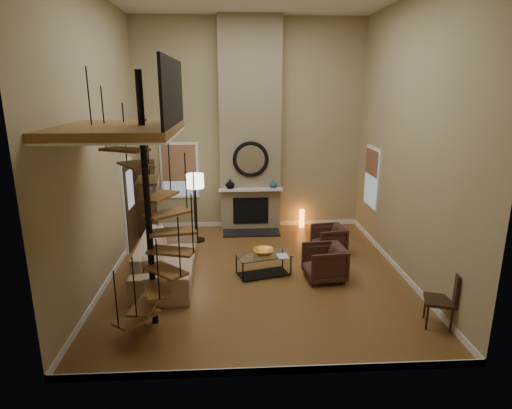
{
  "coord_description": "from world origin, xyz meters",
  "views": [
    {
      "loc": [
        -0.49,
        -8.22,
        3.79
      ],
      "look_at": [
        0.0,
        0.4,
        1.4
      ],
      "focal_mm": 30.06,
      "sensor_mm": 36.0,
      "label": 1
    }
  ],
  "objects": [
    {
      "name": "ground",
      "position": [
        0.0,
        0.0,
        -0.01
      ],
      "size": [
        6.0,
        6.5,
        0.01
      ],
      "primitive_type": "cube",
      "color": "brown",
      "rests_on": "ground"
    },
    {
      "name": "chimney_breast",
      "position": [
        0.0,
        3.06,
        2.75
      ],
      "size": [
        1.6,
        0.38,
        5.5
      ],
      "primitive_type": "cube",
      "color": "#8B7C5A",
      "rests_on": "ground"
    },
    {
      "name": "loft",
      "position": [
        -2.04,
        -1.8,
        3.24
      ],
      "size": [
        1.7,
        2.2,
        1.09
      ],
      "color": "brown",
      "rests_on": "left_wall"
    },
    {
      "name": "mantel",
      "position": [
        0.0,
        2.78,
        1.15
      ],
      "size": [
        1.7,
        0.18,
        0.06
      ],
      "primitive_type": "cube",
      "color": "white",
      "rests_on": "chimney_breast"
    },
    {
      "name": "armchair_near",
      "position": [
        1.8,
        1.07,
        0.35
      ],
      "size": [
        0.79,
        0.78,
        0.64
      ],
      "primitive_type": "imported",
      "rotation": [
        0.0,
        0.0,
        -1.42
      ],
      "color": "#42261E",
      "rests_on": "ground"
    },
    {
      "name": "book",
      "position": [
        0.48,
        -0.19,
        0.46
      ],
      "size": [
        0.26,
        0.32,
        0.03
      ],
      "primitive_type": "imported",
      "rotation": [
        0.0,
        0.0,
        0.13
      ],
      "color": "gray",
      "rests_on": "coffee_table"
    },
    {
      "name": "coffee_table",
      "position": [
        0.13,
        -0.04,
        0.28
      ],
      "size": [
        1.21,
        0.84,
        0.43
      ],
      "color": "silver",
      "rests_on": "ground"
    },
    {
      "name": "window_back",
      "position": [
        -1.9,
        3.22,
        1.62
      ],
      "size": [
        1.02,
        0.06,
        1.52
      ],
      "color": "white",
      "rests_on": "back_wall"
    },
    {
      "name": "front_wall",
      "position": [
        0.0,
        -3.25,
        2.75
      ],
      "size": [
        6.0,
        0.02,
        5.5
      ],
      "primitive_type": "cube",
      "color": "tan",
      "rests_on": "ground"
    },
    {
      "name": "mirror_disc",
      "position": [
        0.0,
        2.85,
        1.95
      ],
      "size": [
        0.8,
        0.01,
        0.8
      ],
      "primitive_type": "cylinder",
      "rotation": [
        1.57,
        0.0,
        0.0
      ],
      "color": "white",
      "rests_on": "chimney_breast"
    },
    {
      "name": "armchair_far",
      "position": [
        1.41,
        -0.3,
        0.35
      ],
      "size": [
        0.86,
        0.84,
        0.71
      ],
      "primitive_type": "imported",
      "rotation": [
        0.0,
        0.0,
        -1.47
      ],
      "color": "#42261E",
      "rests_on": "ground"
    },
    {
      "name": "accent_lamp",
      "position": [
        1.42,
        3.03,
        0.25
      ],
      "size": [
        0.14,
        0.14,
        0.51
      ],
      "primitive_type": "cylinder",
      "color": "orange",
      "rests_on": "ground"
    },
    {
      "name": "right_wall",
      "position": [
        3.0,
        0.0,
        2.75
      ],
      "size": [
        0.02,
        6.5,
        5.5
      ],
      "primitive_type": "cube",
      "color": "tan",
      "rests_on": "ground"
    },
    {
      "name": "bowl",
      "position": [
        0.13,
        0.01,
        0.5
      ],
      "size": [
        0.43,
        0.43,
        0.11
      ],
      "primitive_type": "imported",
      "color": "orange",
      "rests_on": "coffee_table"
    },
    {
      "name": "floor_lamp",
      "position": [
        -1.4,
        2.11,
        1.41
      ],
      "size": [
        0.43,
        0.43,
        1.76
      ],
      "color": "black",
      "rests_on": "ground"
    },
    {
      "name": "hutch",
      "position": [
        -2.77,
        2.78,
        0.95
      ],
      "size": [
        0.4,
        0.86,
        1.92
      ],
      "primitive_type": "cube",
      "color": "black",
      "rests_on": "ground"
    },
    {
      "name": "firebox",
      "position": [
        0.0,
        2.86,
        0.55
      ],
      "size": [
        0.95,
        0.02,
        0.72
      ],
      "primitive_type": "cube",
      "color": "black",
      "rests_on": "chimney_breast"
    },
    {
      "name": "hearth",
      "position": [
        0.0,
        2.57,
        0.02
      ],
      "size": [
        1.5,
        0.6,
        0.04
      ],
      "primitive_type": "cube",
      "color": "black",
      "rests_on": "ground"
    },
    {
      "name": "entry_door",
      "position": [
        -2.95,
        1.8,
        1.05
      ],
      "size": [
        0.1,
        1.05,
        2.16
      ],
      "color": "white",
      "rests_on": "ground"
    },
    {
      "name": "vase_left",
      "position": [
        -0.55,
        2.82,
        1.3
      ],
      "size": [
        0.24,
        0.24,
        0.25
      ],
      "primitive_type": "imported",
      "color": "black",
      "rests_on": "mantel"
    },
    {
      "name": "window_right",
      "position": [
        2.97,
        2.0,
        1.63
      ],
      "size": [
        0.06,
        1.02,
        1.52
      ],
      "color": "white",
      "rests_on": "right_wall"
    },
    {
      "name": "mirror_frame",
      "position": [
        0.0,
        2.84,
        1.95
      ],
      "size": [
        0.94,
        0.1,
        0.94
      ],
      "primitive_type": "torus",
      "rotation": [
        1.57,
        0.0,
        0.0
      ],
      "color": "black",
      "rests_on": "chimney_breast"
    },
    {
      "name": "baseboard_front",
      "position": [
        0.0,
        -3.24,
        0.06
      ],
      "size": [
        6.0,
        0.02,
        0.12
      ],
      "primitive_type": "cube",
      "color": "white",
      "rests_on": "ground"
    },
    {
      "name": "back_wall",
      "position": [
        0.0,
        3.25,
        2.75
      ],
      "size": [
        6.0,
        0.02,
        5.5
      ],
      "primitive_type": "cube",
      "color": "tan",
      "rests_on": "ground"
    },
    {
      "name": "spiral_stair",
      "position": [
        -1.78,
        -1.79,
        1.78
      ],
      "size": [
        1.47,
        1.47,
        4.06
      ],
      "color": "black",
      "rests_on": "ground"
    },
    {
      "name": "baseboard_right",
      "position": [
        2.99,
        0.0,
        0.06
      ],
      "size": [
        0.02,
        6.5,
        0.12
      ],
      "primitive_type": "cube",
      "color": "white",
      "rests_on": "ground"
    },
    {
      "name": "baseboard_left",
      "position": [
        -2.99,
        0.0,
        0.06
      ],
      "size": [
        0.02,
        6.5,
        0.12
      ],
      "primitive_type": "cube",
      "color": "white",
      "rests_on": "ground"
    },
    {
      "name": "side_chair",
      "position": [
        2.91,
        -2.17,
        0.53
      ],
      "size": [
        0.57,
        0.57,
        0.97
      ],
      "color": "black",
      "rests_on": "ground"
    },
    {
      "name": "baseboard_back",
      "position": [
        0.0,
        3.24,
        0.06
      ],
      "size": [
        6.0,
        0.02,
        0.12
      ],
      "primitive_type": "cube",
      "color": "white",
      "rests_on": "ground"
    },
    {
      "name": "vase_right",
      "position": [
        0.6,
        2.82,
        1.28
      ],
      "size": [
        0.2,
        0.2,
        0.21
      ],
      "primitive_type": "imported",
      "color": "#1A545D",
      "rests_on": "mantel"
    },
    {
      "name": "left_wall",
      "position": [
        -3.0,
        0.0,
        2.75
      ],
      "size": [
        0.02,
        6.5,
        5.5
      ],
      "primitive_type": "cube",
      "color": "tan",
      "rests_on": "ground"
    },
    {
      "name": "sofa",
      "position": [
        -1.86,
        0.04,
        0.4
      ],
      "size": [
        1.16,
        2.79,
        0.81
      ],
      "primitive_type": "imported",
      "rotation": [
        0.0,
        0.0,
        1.6
      ],
      "color": "tan",
      "rests_on": "ground"
    }
  ]
}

